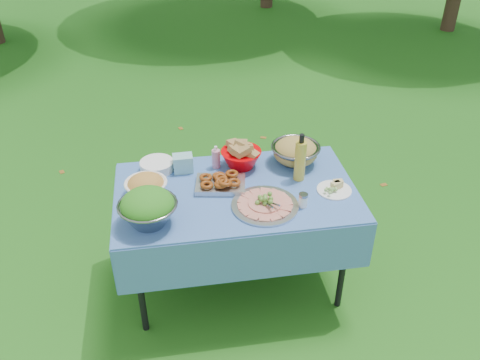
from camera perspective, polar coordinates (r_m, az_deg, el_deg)
name	(u,v)px	position (r m, az deg, el deg)	size (l,w,h in m)	color
ground	(237,280)	(3.58, -0.39, -11.21)	(80.00, 80.00, 0.00)	#0B3D0B
picnic_table	(236,238)	(3.32, -0.42, -6.56)	(1.46, 0.86, 0.76)	#81B2F8
salad_bowl	(148,208)	(2.81, -10.32, -3.10)	(0.32, 0.32, 0.21)	gray
pasta_bowl_white	(146,186)	(3.06, -10.51, -0.62)	(0.25, 0.25, 0.14)	white
plate_stack	(157,166)	(3.31, -9.32, 1.61)	(0.22, 0.22, 0.06)	white
wipes_box	(183,163)	(3.26, -6.42, 1.87)	(0.12, 0.09, 0.11)	#8ACED4
sanitizer_bottle	(216,157)	(3.27, -2.71, 2.62)	(0.05, 0.05, 0.15)	pink
bread_bowl	(241,155)	(3.27, 0.12, 2.86)	(0.26, 0.26, 0.18)	#D80005
pasta_bowl_steel	(295,151)	(3.34, 6.24, 3.24)	(0.32, 0.32, 0.17)	gray
fried_tray	(220,182)	(3.10, -2.21, -0.25)	(0.30, 0.21, 0.07)	#B5B4B9
charcuterie_platter	(265,200)	(2.93, 2.84, -2.27)	(0.39, 0.39, 0.09)	#B6B7BE
oil_bottle	(300,157)	(3.13, 6.79, 2.57)	(0.07, 0.07, 0.32)	gold
cheese_plate	(335,187)	(3.12, 10.57, -0.76)	(0.21, 0.21, 0.06)	white
shaker	(303,200)	(2.95, 7.09, -2.26)	(0.05, 0.05, 0.09)	white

